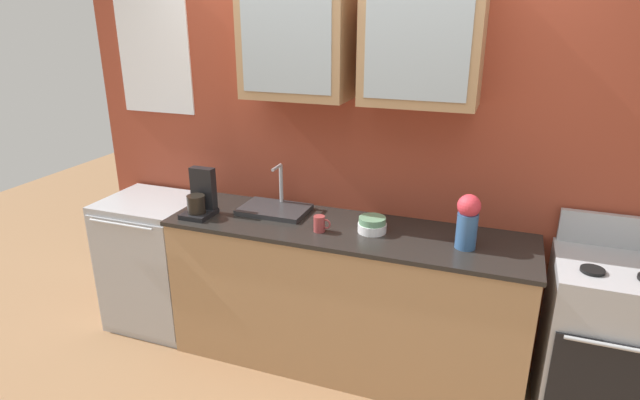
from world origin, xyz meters
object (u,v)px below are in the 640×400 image
(stove_range, at_px, (602,345))
(vase, at_px, (468,220))
(bowl_stack, at_px, (372,225))
(dishwasher, at_px, (157,262))
(coffee_maker, at_px, (200,198))
(sink_faucet, at_px, (275,208))
(cup_near_sink, at_px, (320,224))

(stove_range, relative_size, vase, 3.68)
(bowl_stack, bearing_deg, dishwasher, 179.98)
(stove_range, bearing_deg, coffee_maker, -177.48)
(sink_faucet, height_order, bowl_stack, sink_faucet)
(sink_faucet, xyz_separation_m, vase, (1.18, -0.13, 0.14))
(bowl_stack, bearing_deg, stove_range, 0.21)
(vase, height_order, cup_near_sink, vase)
(sink_faucet, xyz_separation_m, coffee_maker, (-0.41, -0.20, 0.08))
(sink_faucet, relative_size, coffee_maker, 1.45)
(sink_faucet, distance_m, cup_near_sink, 0.42)
(vase, xyz_separation_m, cup_near_sink, (-0.80, -0.07, -0.11))
(vase, relative_size, coffee_maker, 1.03)
(stove_range, bearing_deg, dishwasher, -179.92)
(dishwasher, bearing_deg, bowl_stack, -0.02)
(bowl_stack, xyz_separation_m, vase, (0.52, -0.03, 0.12))
(coffee_maker, bearing_deg, stove_range, 2.52)
(bowl_stack, bearing_deg, sink_faucet, 171.20)
(vase, bearing_deg, bowl_stack, 176.89)
(cup_near_sink, distance_m, dishwasher, 1.35)
(sink_faucet, relative_size, vase, 1.41)
(coffee_maker, bearing_deg, sink_faucet, 26.16)
(vase, bearing_deg, cup_near_sink, -175.32)
(bowl_stack, xyz_separation_m, coffee_maker, (-1.06, -0.10, 0.06))
(stove_range, distance_m, coffee_maker, 2.39)
(dishwasher, height_order, coffee_maker, coffee_maker)
(stove_range, relative_size, cup_near_sink, 10.83)
(vase, bearing_deg, stove_range, 2.55)
(sink_faucet, height_order, vase, vase)
(sink_faucet, distance_m, dishwasher, 1.00)
(stove_range, xyz_separation_m, coffee_maker, (-2.32, -0.10, 0.56))
(sink_faucet, relative_size, cup_near_sink, 4.13)
(sink_faucet, xyz_separation_m, cup_near_sink, (0.38, -0.20, 0.02))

